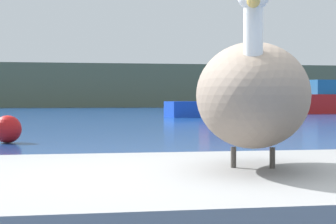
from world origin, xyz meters
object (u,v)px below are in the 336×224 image
object	(u,v)px
pelican	(253,94)
fishing_boat_blue	(210,104)
fishing_boat_red	(312,101)
mooring_buoy	(8,129)

from	to	relation	value
pelican	fishing_boat_blue	bearing A→B (deg)	-175.50
fishing_boat_red	mooring_buoy	xyz separation A→B (m)	(-20.34, -26.52, -0.58)
fishing_boat_blue	mooring_buoy	world-z (taller)	fishing_boat_blue
pelican	mooring_buoy	xyz separation A→B (m)	(-2.38, 13.11, -0.84)
pelican	fishing_boat_red	size ratio (longest dim) A/B	0.18
pelican	mooring_buoy	size ratio (longest dim) A/B	1.99
fishing_boat_blue	fishing_boat_red	world-z (taller)	fishing_boat_red
fishing_boat_red	mooring_buoy	distance (m)	33.43
pelican	mooring_buoy	distance (m)	13.35
mooring_buoy	fishing_boat_red	bearing A→B (deg)	52.50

